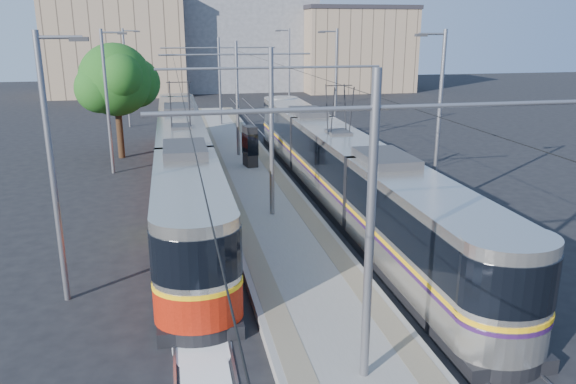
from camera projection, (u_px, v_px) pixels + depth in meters
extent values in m
plane|color=black|center=(319.00, 306.00, 16.89)|extent=(160.00, 160.00, 0.00)
cube|color=gray|center=(245.00, 168.00, 32.82)|extent=(4.00, 50.00, 0.30)
cube|color=gray|center=(220.00, 167.00, 32.49)|extent=(0.70, 50.00, 0.01)
cube|color=gray|center=(269.00, 164.00, 33.06)|extent=(0.70, 50.00, 0.01)
cube|color=gray|center=(170.00, 174.00, 32.01)|extent=(0.07, 70.00, 0.03)
cube|color=gray|center=(195.00, 173.00, 32.29)|extent=(0.07, 70.00, 0.03)
cube|color=gray|center=(293.00, 168.00, 33.42)|extent=(0.07, 70.00, 0.03)
cube|color=gray|center=(316.00, 167.00, 33.70)|extent=(0.07, 70.00, 0.03)
cube|color=silver|center=(206.00, 379.00, 13.37)|extent=(1.20, 5.00, 0.01)
cube|color=black|center=(184.00, 187.00, 28.76)|extent=(2.30, 29.78, 0.40)
cube|color=#B8B3A8|center=(183.00, 156.00, 28.29)|extent=(2.40, 28.18, 2.90)
cube|color=black|center=(182.00, 146.00, 28.15)|extent=(2.43, 28.18, 1.30)
cube|color=yellow|center=(183.00, 163.00, 28.40)|extent=(2.43, 28.18, 0.12)
cube|color=#AB1C09|center=(184.00, 173.00, 28.54)|extent=(2.42, 28.18, 1.10)
cube|color=#2D2D30|center=(181.00, 124.00, 27.84)|extent=(1.68, 3.00, 0.30)
cube|color=black|center=(337.00, 196.00, 27.21)|extent=(2.30, 29.68, 0.40)
cube|color=beige|center=(338.00, 163.00, 26.74)|extent=(2.40, 28.08, 2.90)
cube|color=black|center=(338.00, 153.00, 26.60)|extent=(2.43, 28.08, 1.30)
cube|color=#FFB50D|center=(337.00, 171.00, 26.86)|extent=(2.43, 28.08, 0.12)
cube|color=#321447|center=(337.00, 174.00, 26.90)|extent=(2.43, 28.08, 0.10)
cube|color=#2D2D30|center=(338.00, 130.00, 26.29)|extent=(1.68, 3.00, 0.30)
cylinder|color=slate|center=(370.00, 233.00, 12.07)|extent=(0.20, 0.20, 7.00)
cylinder|color=slate|center=(375.00, 108.00, 11.31)|extent=(9.20, 0.10, 0.10)
cylinder|color=slate|center=(272.00, 134.00, 23.34)|extent=(0.20, 0.20, 7.00)
cylinder|color=slate|center=(271.00, 68.00, 22.58)|extent=(9.20, 0.10, 0.10)
cylinder|color=slate|center=(237.00, 99.00, 34.61)|extent=(0.20, 0.20, 7.00)
cylinder|color=slate|center=(236.00, 54.00, 33.85)|extent=(9.20, 0.10, 0.10)
cylinder|color=slate|center=(220.00, 82.00, 45.88)|extent=(0.20, 0.20, 7.00)
cylinder|color=slate|center=(219.00, 48.00, 45.12)|extent=(9.20, 0.10, 0.10)
cylinder|color=black|center=(177.00, 75.00, 30.59)|extent=(0.02, 70.00, 0.02)
cylinder|color=black|center=(305.00, 73.00, 32.00)|extent=(0.02, 70.00, 0.02)
cylinder|color=slate|center=(53.00, 174.00, 16.18)|extent=(0.18, 0.18, 8.00)
cube|color=#2D2D30|center=(79.00, 39.00, 15.33)|extent=(0.50, 0.22, 0.12)
cylinder|color=slate|center=(107.00, 103.00, 31.20)|extent=(0.18, 0.18, 8.00)
cube|color=#2D2D30|center=(122.00, 33.00, 30.36)|extent=(0.50, 0.22, 0.12)
cylinder|color=slate|center=(126.00, 79.00, 46.23)|extent=(0.18, 0.18, 8.00)
cube|color=#2D2D30|center=(137.00, 31.00, 45.39)|extent=(0.50, 0.22, 0.12)
cylinder|color=slate|center=(439.00, 123.00, 24.75)|extent=(0.18, 0.18, 8.00)
cube|color=#2D2D30|center=(421.00, 35.00, 23.48)|extent=(0.50, 0.22, 0.12)
cylinder|color=slate|center=(336.00, 87.00, 39.78)|extent=(0.18, 0.18, 8.00)
cube|color=#2D2D30|center=(322.00, 32.00, 38.51)|extent=(0.50, 0.22, 0.12)
cylinder|color=slate|center=(289.00, 71.00, 54.81)|extent=(0.18, 0.18, 8.00)
cube|color=#2D2D30|center=(278.00, 31.00, 53.53)|extent=(0.50, 0.22, 0.12)
cube|color=black|center=(250.00, 146.00, 32.36)|extent=(0.80, 1.12, 2.35)
cube|color=black|center=(250.00, 144.00, 32.32)|extent=(0.85, 1.17, 1.23)
cylinder|color=#382314|center=(120.00, 135.00, 35.74)|extent=(0.41, 0.41, 2.99)
sphere|color=#1B4112|center=(115.00, 80.00, 34.77)|extent=(4.48, 4.48, 4.48)
sphere|color=#1B4112|center=(135.00, 83.00, 35.77)|extent=(3.17, 3.17, 3.17)
cube|color=gray|center=(118.00, 46.00, 69.65)|extent=(16.00, 12.00, 11.61)
cube|color=gray|center=(242.00, 34.00, 76.15)|extent=(18.00, 14.00, 14.45)
cube|color=gray|center=(354.00, 51.00, 73.85)|extent=(14.00, 10.00, 10.24)
cube|color=#262328|center=(355.00, 8.00, 72.33)|extent=(14.28, 10.20, 0.50)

